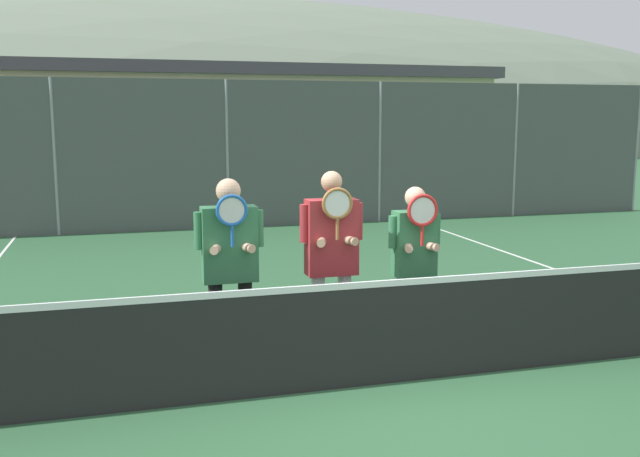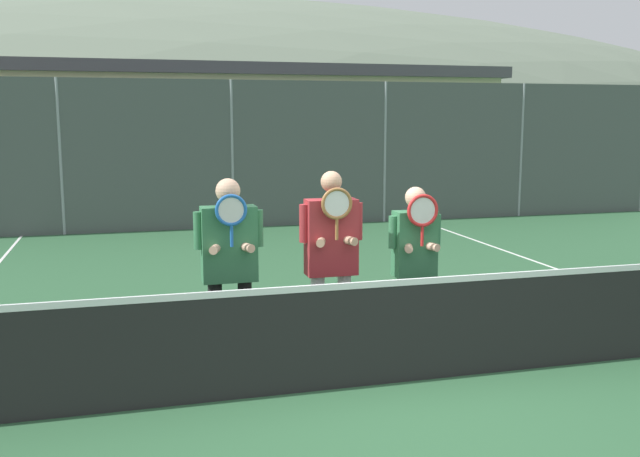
{
  "view_description": "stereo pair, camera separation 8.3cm",
  "coord_description": "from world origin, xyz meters",
  "views": [
    {
      "loc": [
        -2.29,
        -5.68,
        2.36
      ],
      "look_at": [
        -0.42,
        0.82,
        1.3
      ],
      "focal_mm": 40.0,
      "sensor_mm": 36.0,
      "label": 1
    },
    {
      "loc": [
        -2.21,
        -5.7,
        2.36
      ],
      "look_at": [
        -0.42,
        0.82,
        1.3
      ],
      "focal_mm": 40.0,
      "sensor_mm": 36.0,
      "label": 2
    }
  ],
  "objects": [
    {
      "name": "clubhouse_building",
      "position": [
        1.95,
        18.44,
        2.01
      ],
      "size": [
        16.54,
        5.5,
        3.98
      ],
      "color": "beige",
      "rests_on": "ground_plane"
    },
    {
      "name": "court_line_right_sideline",
      "position": [
        4.25,
        3.0,
        0.0
      ],
      "size": [
        0.05,
        16.0,
        0.01
      ],
      "primitive_type": "cube",
      "color": "white",
      "rests_on": "ground_plane"
    },
    {
      "name": "hill_distant",
      "position": [
        0.0,
        57.88,
        0.0
      ],
      "size": [
        119.71,
        66.5,
        23.28
      ],
      "color": "slate",
      "rests_on": "ground_plane"
    },
    {
      "name": "car_center",
      "position": [
        3.38,
        12.53,
        0.94
      ],
      "size": [
        4.05,
        1.99,
        1.86
      ],
      "color": "#B2B7BC",
      "rests_on": "ground_plane"
    },
    {
      "name": "ground_plane",
      "position": [
        0.0,
        0.0,
        0.0
      ],
      "size": [
        120.0,
        120.0,
        0.0
      ],
      "primitive_type": "plane",
      "color": "#2D5B38"
    },
    {
      "name": "car_left_of_center",
      "position": [
        -1.14,
        12.06,
        0.9
      ],
      "size": [
        4.09,
        2.02,
        1.75
      ],
      "color": "slate",
      "rests_on": "ground_plane"
    },
    {
      "name": "player_leftmost",
      "position": [
        -1.32,
        0.66,
        1.09
      ],
      "size": [
        0.63,
        0.34,
        1.81
      ],
      "color": "black",
      "rests_on": "ground_plane"
    },
    {
      "name": "player_center_right",
      "position": [
        0.49,
        0.65,
        1.0
      ],
      "size": [
        0.54,
        0.34,
        1.69
      ],
      "color": "white",
      "rests_on": "ground_plane"
    },
    {
      "name": "player_center_left",
      "position": [
        -0.38,
        0.56,
        1.1
      ],
      "size": [
        0.61,
        0.34,
        1.87
      ],
      "color": "white",
      "rests_on": "ground_plane"
    },
    {
      "name": "fence_back",
      "position": [
        0.0,
        9.37,
        1.56
      ],
      "size": [
        20.68,
        0.06,
        3.12
      ],
      "color": "gray",
      "rests_on": "ground_plane"
    },
    {
      "name": "tennis_net",
      "position": [
        0.0,
        0.0,
        0.49
      ],
      "size": [
        11.43,
        0.09,
        1.05
      ],
      "color": "gray",
      "rests_on": "ground_plane"
    }
  ]
}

